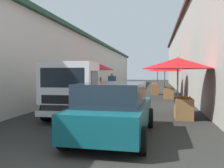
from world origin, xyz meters
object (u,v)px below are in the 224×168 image
at_px(fruit_stall_near_right, 157,70).
at_px(hatchback_car, 114,109).
at_px(fruit_stall_mid_lane, 179,70).
at_px(fruit_stall_far_right, 166,73).
at_px(fruit_stall_far_left, 99,71).
at_px(vendor_by_crates, 99,83).
at_px(vendor_in_shade, 112,82).
at_px(delivery_truck, 76,91).

xyz_separation_m(fruit_stall_near_right, hatchback_car, (-12.98, 1.09, -1.17)).
height_order(fruit_stall_near_right, fruit_stall_mid_lane, fruit_stall_near_right).
height_order(fruit_stall_far_right, fruit_stall_near_right, fruit_stall_near_right).
height_order(fruit_stall_far_left, vendor_by_crates, fruit_stall_far_left).
xyz_separation_m(vendor_by_crates, vendor_in_shade, (0.27, -1.06, 0.09)).
relative_size(fruit_stall_far_right, fruit_stall_far_left, 0.97).
height_order(fruit_stall_mid_lane, vendor_by_crates, fruit_stall_mid_lane).
relative_size(vendor_by_crates, vendor_in_shade, 0.92).
bearing_deg(fruit_stall_far_right, vendor_by_crates, 59.42).
relative_size(fruit_stall_far_right, delivery_truck, 0.48).
bearing_deg(fruit_stall_far_left, vendor_in_shade, -11.22).
xyz_separation_m(fruit_stall_far_left, hatchback_car, (-11.08, -3.08, -1.14)).
bearing_deg(fruit_stall_far_right, fruit_stall_near_right, 11.50).
distance_m(fruit_stall_far_left, vendor_in_shade, 2.77).
distance_m(delivery_truck, vendor_in_shade, 11.27).
relative_size(fruit_stall_near_right, fruit_stall_mid_lane, 0.93).
bearing_deg(vendor_by_crates, fruit_stall_far_left, -166.58).
bearing_deg(fruit_stall_near_right, vendor_in_shade, 79.71).
xyz_separation_m(fruit_stall_far_right, fruit_stall_near_right, (2.72, 0.55, 0.22)).
distance_m(fruit_stall_mid_lane, delivery_truck, 3.91).
xyz_separation_m(fruit_stall_far_right, vendor_in_shade, (3.39, 4.22, -0.71)).
height_order(fruit_stall_near_right, vendor_in_shade, fruit_stall_near_right).
distance_m(fruit_stall_far_left, fruit_stall_near_right, 4.59).
xyz_separation_m(fruit_stall_far_right, fruit_stall_mid_lane, (-7.18, -0.25, 0.15)).
bearing_deg(vendor_by_crates, fruit_stall_mid_lane, -151.76).
distance_m(fruit_stall_far_right, fruit_stall_near_right, 2.79).
bearing_deg(vendor_by_crates, fruit_stall_near_right, -94.77).
relative_size(fruit_stall_far_left, hatchback_car, 0.62).
xyz_separation_m(fruit_stall_far_left, vendor_in_shade, (2.57, -0.51, -0.90)).
xyz_separation_m(fruit_stall_mid_lane, delivery_truck, (-0.67, 3.77, -0.79)).
xyz_separation_m(fruit_stall_far_left, vendor_by_crates, (2.30, 0.55, -0.99)).
bearing_deg(fruit_stall_far_left, fruit_stall_far_right, -99.84).
bearing_deg(fruit_stall_far_right, fruit_stall_far_left, 80.16).
relative_size(fruit_stall_far_left, fruit_stall_near_right, 1.00).
bearing_deg(fruit_stall_far_left, vendor_by_crates, 13.42).
bearing_deg(delivery_truck, fruit_stall_far_left, 8.00).
relative_size(fruit_stall_far_right, hatchback_car, 0.61).
distance_m(fruit_stall_far_left, delivery_truck, 8.80).
distance_m(hatchback_car, vendor_by_crates, 13.86).
bearing_deg(vendor_in_shade, fruit_stall_mid_lane, -157.06).
relative_size(fruit_stall_mid_lane, hatchback_car, 0.67).
xyz_separation_m(fruit_stall_far_left, fruit_stall_near_right, (1.90, -4.17, 0.03)).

